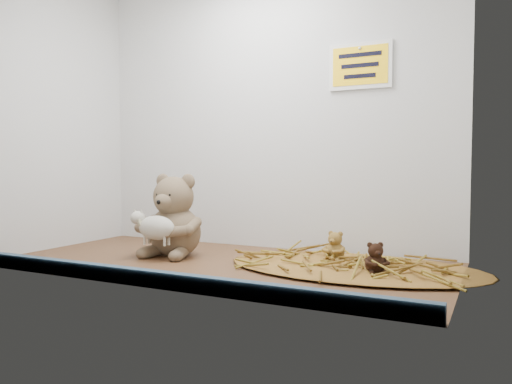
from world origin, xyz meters
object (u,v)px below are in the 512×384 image
at_px(main_teddy, 175,215).
at_px(toy_lamb, 157,228).
at_px(mini_teddy_tan, 335,244).
at_px(mini_teddy_brown, 375,256).

distance_m(main_teddy, toy_lamb, 0.09).
bearing_deg(main_teddy, toy_lamb, -93.29).
relative_size(main_teddy, mini_teddy_tan, 3.12).
bearing_deg(mini_teddy_tan, toy_lamb, -150.91).
bearing_deg(mini_teddy_brown, toy_lamb, 152.15).
relative_size(toy_lamb, mini_teddy_brown, 2.02).
height_order(toy_lamb, mini_teddy_tan, toy_lamb).
relative_size(main_teddy, toy_lamb, 1.63).
height_order(main_teddy, mini_teddy_brown, main_teddy).
bearing_deg(mini_teddy_tan, mini_teddy_brown, -34.07).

